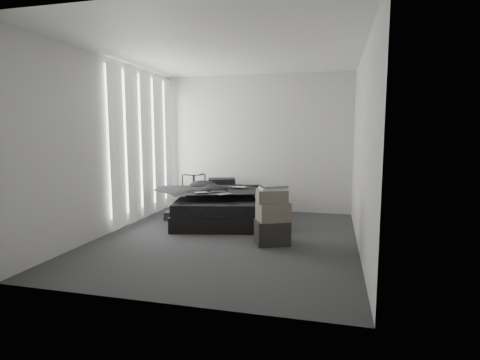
% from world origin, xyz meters
% --- Properties ---
extents(floor, '(3.60, 4.20, 0.01)m').
position_xyz_m(floor, '(0.00, 0.00, 0.00)').
color(floor, '#323235').
rests_on(floor, ground).
extents(ceiling, '(3.60, 4.20, 0.01)m').
position_xyz_m(ceiling, '(0.00, 0.00, 2.60)').
color(ceiling, white).
rests_on(ceiling, ground).
extents(wall_back, '(3.60, 0.01, 2.60)m').
position_xyz_m(wall_back, '(0.00, 2.10, 1.30)').
color(wall_back, silver).
rests_on(wall_back, ground).
extents(wall_front, '(3.60, 0.01, 2.60)m').
position_xyz_m(wall_front, '(0.00, -2.10, 1.30)').
color(wall_front, silver).
rests_on(wall_front, ground).
extents(wall_left, '(0.01, 4.20, 2.60)m').
position_xyz_m(wall_left, '(-1.80, 0.00, 1.30)').
color(wall_left, silver).
rests_on(wall_left, ground).
extents(wall_right, '(0.01, 4.20, 2.60)m').
position_xyz_m(wall_right, '(1.80, 0.00, 1.30)').
color(wall_right, silver).
rests_on(wall_right, ground).
extents(window_left, '(0.02, 2.00, 2.30)m').
position_xyz_m(window_left, '(-1.78, 0.90, 1.35)').
color(window_left, white).
rests_on(window_left, wall_left).
extents(curtain_left, '(0.06, 2.12, 2.48)m').
position_xyz_m(curtain_left, '(-1.73, 0.90, 1.28)').
color(curtain_left, white).
rests_on(curtain_left, wall_left).
extents(bed, '(1.67, 1.99, 0.24)m').
position_xyz_m(bed, '(-0.45, 1.02, 0.12)').
color(bed, black).
rests_on(bed, floor).
extents(mattress, '(1.60, 1.93, 0.19)m').
position_xyz_m(mattress, '(-0.45, 1.02, 0.33)').
color(mattress, black).
rests_on(mattress, bed).
extents(duvet, '(1.58, 1.73, 0.20)m').
position_xyz_m(duvet, '(-0.44, 0.98, 0.53)').
color(duvet, black).
rests_on(duvet, mattress).
extents(pillow_lower, '(0.59, 0.46, 0.12)m').
position_xyz_m(pillow_lower, '(-0.63, 1.68, 0.48)').
color(pillow_lower, black).
rests_on(pillow_lower, mattress).
extents(pillow_upper, '(0.57, 0.48, 0.11)m').
position_xyz_m(pillow_upper, '(-0.57, 1.67, 0.60)').
color(pillow_upper, black).
rests_on(pillow_upper, pillow_lower).
extents(laptop, '(0.30, 0.21, 0.02)m').
position_xyz_m(laptop, '(-0.14, 1.13, 0.64)').
color(laptop, silver).
rests_on(laptop, duvet).
extents(comic_a, '(0.26, 0.24, 0.01)m').
position_xyz_m(comic_a, '(-0.56, 0.52, 0.63)').
color(comic_a, black).
rests_on(comic_a, duvet).
extents(comic_b, '(0.22, 0.15, 0.01)m').
position_xyz_m(comic_b, '(-0.34, 0.70, 0.64)').
color(comic_b, black).
rests_on(comic_b, duvet).
extents(comic_c, '(0.26, 0.26, 0.01)m').
position_xyz_m(comic_c, '(-0.17, 0.47, 0.64)').
color(comic_c, black).
rests_on(comic_c, duvet).
extents(side_stand, '(0.51, 0.51, 0.73)m').
position_xyz_m(side_stand, '(-1.11, 1.62, 0.36)').
color(side_stand, black).
rests_on(side_stand, floor).
extents(papers, '(0.32, 0.26, 0.01)m').
position_xyz_m(papers, '(-1.10, 1.61, 0.74)').
color(papers, white).
rests_on(papers, side_stand).
extents(floor_books, '(0.19, 0.23, 0.13)m').
position_xyz_m(floor_books, '(-1.32, 0.90, 0.07)').
color(floor_books, black).
rests_on(floor_books, floor).
extents(box_lower, '(0.54, 0.49, 0.33)m').
position_xyz_m(box_lower, '(0.67, -0.08, 0.16)').
color(box_lower, black).
rests_on(box_lower, floor).
extents(box_mid, '(0.51, 0.47, 0.25)m').
position_xyz_m(box_mid, '(0.68, -0.09, 0.45)').
color(box_mid, '#665950').
rests_on(box_mid, box_lower).
extents(box_upper, '(0.48, 0.43, 0.17)m').
position_xyz_m(box_upper, '(0.66, -0.09, 0.66)').
color(box_upper, '#665950').
rests_on(box_upper, box_mid).
extents(art_book_white, '(0.41, 0.38, 0.03)m').
position_xyz_m(art_book_white, '(0.67, -0.08, 0.76)').
color(art_book_white, silver).
rests_on(art_book_white, box_upper).
extents(art_book_snake, '(0.41, 0.38, 0.03)m').
position_xyz_m(art_book_snake, '(0.68, -0.09, 0.79)').
color(art_book_snake, silver).
rests_on(art_book_snake, art_book_white).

